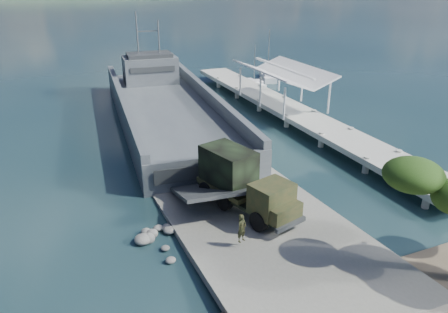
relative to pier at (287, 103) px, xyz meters
The scene contains 9 objects.
ground 22.89m from the pier, 124.71° to the right, with size 1400.00×1400.00×0.00m, color #19373C.
boat_ramp 23.70m from the pier, 123.33° to the right, with size 10.00×18.00×0.50m, color gray.
shoreline_rocks 26.55m from the pier, 136.42° to the right, with size 3.20×5.60×0.90m, color #565654, non-canonical shape.
pier is the anchor object (origin of this frame).
landing_craft 12.71m from the pier, 164.96° to the left, with size 12.67×38.30×11.19m.
military_truck 21.22m from the pier, 128.58° to the right, with size 4.34×8.11×3.61m.
soldier 25.62m from the pier, 126.29° to the right, with size 0.61×0.40×1.66m, color #22301A.
sailboat_near 14.17m from the pier, 77.10° to the left, with size 1.44×4.83×5.87m.
sailboat_far 18.11m from the pier, 67.66° to the left, with size 3.64×6.23×7.30m.
Camera 1 is at (-11.08, -20.15, 14.57)m, focal length 35.00 mm.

